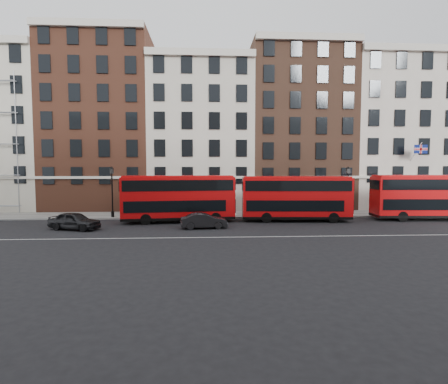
{
  "coord_description": "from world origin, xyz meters",
  "views": [
    {
      "loc": [
        0.42,
        -28.46,
        5.34
      ],
      "look_at": [
        2.28,
        5.0,
        3.0
      ],
      "focal_mm": 28.0,
      "sensor_mm": 36.0,
      "label": 1
    }
  ],
  "objects": [
    {
      "name": "bus_c",
      "position": [
        9.46,
        5.72,
        2.41
      ],
      "size": [
        10.84,
        3.27,
        4.49
      ],
      "rotation": [
        0.0,
        0.0,
        -0.07
      ],
      "color": "red",
      "rests_on": "ground"
    },
    {
      "name": "kerb",
      "position": [
        0.0,
        8.0,
        0.08
      ],
      "size": [
        80.0,
        0.3,
        0.16
      ],
      "primitive_type": "cube",
      "color": "gray",
      "rests_on": "ground"
    },
    {
      "name": "lamp_post_left",
      "position": [
        -9.28,
        8.65,
        3.08
      ],
      "size": [
        0.44,
        0.44,
        5.33
      ],
      "color": "black",
      "rests_on": "pavement"
    },
    {
      "name": "road_centre_line",
      "position": [
        0.0,
        -2.0,
        0.01
      ],
      "size": [
        70.0,
        0.12,
        0.01
      ],
      "primitive_type": "cube",
      "color": "white",
      "rests_on": "ground"
    },
    {
      "name": "ground",
      "position": [
        0.0,
        0.0,
        0.0
      ],
      "size": [
        120.0,
        120.0,
        0.0
      ],
      "primitive_type": "plane",
      "color": "black",
      "rests_on": "ground"
    },
    {
      "name": "building_terrace",
      "position": [
        -0.31,
        17.88,
        10.24
      ],
      "size": [
        64.0,
        11.95,
        22.0
      ],
      "color": "#B9B3A0",
      "rests_on": "ground"
    },
    {
      "name": "iron_railings",
      "position": [
        0.0,
        12.7,
        0.65
      ],
      "size": [
        6.6,
        0.06,
        1.0
      ],
      "primitive_type": null,
      "color": "black",
      "rests_on": "pavement"
    },
    {
      "name": "car_rear",
      "position": [
        -10.8,
        2.03,
        0.77
      ],
      "size": [
        4.83,
        3.11,
        1.53
      ],
      "primitive_type": "imported",
      "rotation": [
        0.0,
        0.0,
        1.26
      ],
      "color": "black",
      "rests_on": "ground"
    },
    {
      "name": "lamp_post_right",
      "position": [
        15.87,
        8.4,
        3.08
      ],
      "size": [
        0.44,
        0.44,
        5.33
      ],
      "color": "black",
      "rests_on": "pavement"
    },
    {
      "name": "car_front",
      "position": [
        0.34,
        2.04,
        0.67
      ],
      "size": [
        4.24,
        1.93,
        1.35
      ],
      "primitive_type": "imported",
      "rotation": [
        0.0,
        0.0,
        1.7
      ],
      "color": "black",
      "rests_on": "ground"
    },
    {
      "name": "pavement",
      "position": [
        0.0,
        10.5,
        0.07
      ],
      "size": [
        80.0,
        5.0,
        0.15
      ],
      "primitive_type": "cube",
      "color": "gray",
      "rests_on": "ground"
    },
    {
      "name": "bus_d",
      "position": [
        23.08,
        5.72,
        2.47
      ],
      "size": [
        11.07,
        3.25,
        4.6
      ],
      "rotation": [
        0.0,
        0.0,
        -0.06
      ],
      "color": "red",
      "rests_on": "ground"
    },
    {
      "name": "bus_b",
      "position": [
        -2.18,
        5.72,
        2.45
      ],
      "size": [
        11.1,
        3.78,
        4.58
      ],
      "rotation": [
        0.0,
        0.0,
        0.11
      ],
      "color": "red",
      "rests_on": "ground"
    },
    {
      "name": "traffic_light",
      "position": [
        21.95,
        8.52,
        2.45
      ],
      "size": [
        0.25,
        0.45,
        3.27
      ],
      "color": "black",
      "rests_on": "pavement"
    }
  ]
}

